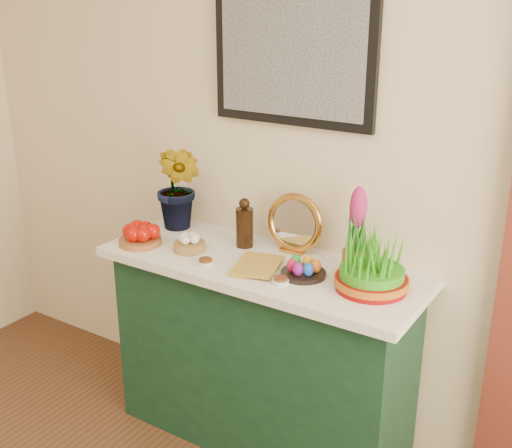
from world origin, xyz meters
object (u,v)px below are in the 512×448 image
(sideboard, at_px, (262,356))
(wheatgrass_sabzeh, at_px, (372,265))
(hyacinth_green, at_px, (179,173))
(mirror, at_px, (295,224))
(book, at_px, (237,262))

(sideboard, distance_m, wheatgrass_sabzeh, 0.75)
(hyacinth_green, relative_size, wheatgrass_sabzeh, 1.92)
(mirror, relative_size, book, 1.15)
(hyacinth_green, bearing_deg, wheatgrass_sabzeh, -2.36)
(sideboard, distance_m, book, 0.49)
(wheatgrass_sabzeh, bearing_deg, book, -170.00)
(sideboard, distance_m, mirror, 0.62)
(sideboard, relative_size, mirror, 4.90)
(sideboard, distance_m, hyacinth_green, 0.92)
(mirror, distance_m, book, 0.31)
(mirror, xyz_separation_m, wheatgrass_sabzeh, (0.43, -0.17, -0.03))
(sideboard, height_order, hyacinth_green, hyacinth_green)
(hyacinth_green, distance_m, wheatgrass_sabzeh, 1.05)
(book, distance_m, wheatgrass_sabzeh, 0.56)
(sideboard, xyz_separation_m, mirror, (0.06, 0.16, 0.59))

